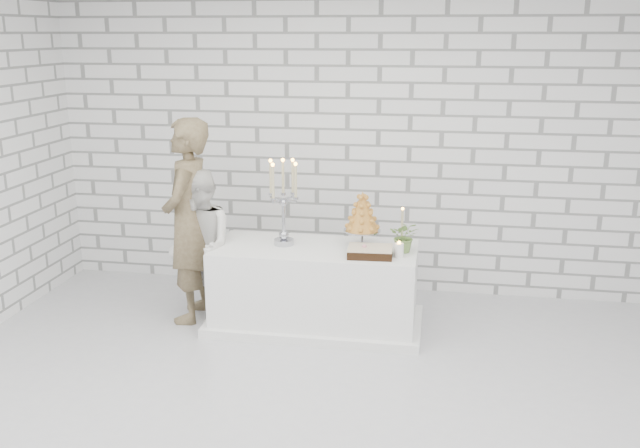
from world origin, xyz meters
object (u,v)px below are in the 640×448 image
Objects in this scene: cake_table at (315,287)px; croquembouche at (362,219)px; bride at (200,246)px; groom at (188,221)px; candelabra at (283,202)px.

croquembouche is at bearing 10.82° from cake_table.
bride reaches higher than cake_table.
cake_table is 3.55× the size of croquembouche.
croquembouche reaches higher than cake_table.
cake_table is 1.27× the size of bride.
groom reaches higher than candelabra.
bride is 1.80× the size of candelabra.
bride is 1.50m from croquembouche.
groom reaches higher than croquembouche.
candelabra reaches higher than bride.
groom is at bearing -179.81° from cake_table.
croquembouche is at bearing 89.88° from groom.
groom is at bearing -177.94° from candelabra.
candelabra is 1.55× the size of croquembouche.
cake_table is 2.29× the size of candelabra.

